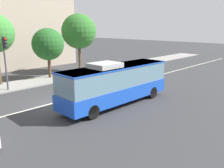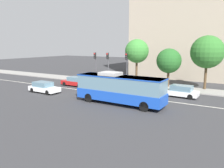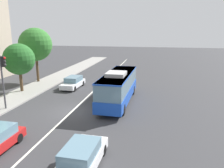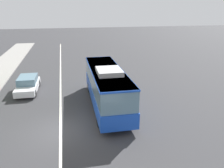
# 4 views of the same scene
# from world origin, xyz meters

# --- Properties ---
(ground_plane) EXTENTS (160.00, 160.00, 0.00)m
(ground_plane) POSITION_xyz_m (0.00, 0.00, 0.00)
(ground_plane) COLOR #333335
(lane_centre_line) EXTENTS (76.00, 0.16, 0.01)m
(lane_centre_line) POSITION_xyz_m (0.00, 0.00, 0.01)
(lane_centre_line) COLOR silver
(lane_centre_line) RESTS_ON ground_plane
(transit_bus) EXTENTS (10.06, 2.73, 3.46)m
(transit_bus) POSITION_xyz_m (3.36, -3.81, 1.81)
(transit_bus) COLOR #1947B7
(transit_bus) RESTS_ON ground_plane
(sedan_white_ahead) EXTENTS (4.55, 1.93, 1.46)m
(sedan_white_ahead) POSITION_xyz_m (8.21, 3.05, 0.72)
(sedan_white_ahead) COLOR white
(sedan_white_ahead) RESTS_ON ground_plane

